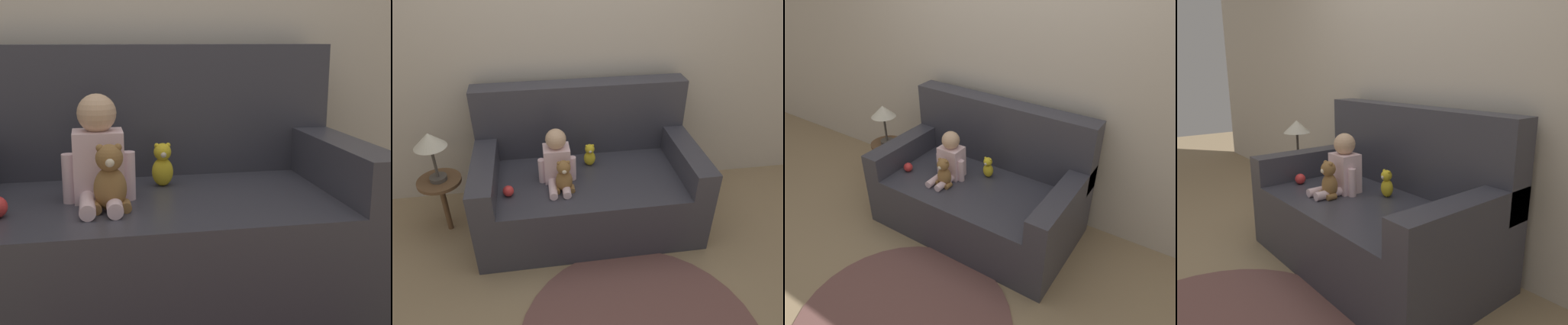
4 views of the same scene
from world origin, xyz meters
TOP-DOWN VIEW (x-y plane):
  - ground_plane at (0.00, 0.00)m, footprint 12.00×12.00m
  - wall_back at (0.00, 0.53)m, footprint 8.00×0.05m
  - couch at (0.00, 0.07)m, footprint 1.61×0.90m
  - person_baby at (-0.22, -0.05)m, footprint 0.26×0.33m
  - teddy_bear_brown at (-0.19, -0.18)m, footprint 0.14×0.11m
  - plush_toy_side at (0.03, 0.11)m, footprint 0.09×0.08m
  - toy_ball at (-0.56, -0.19)m, footprint 0.07×0.07m
  - side_table at (-1.06, 0.06)m, footprint 0.31×0.31m

SIDE VIEW (x-z plane):
  - ground_plane at x=0.00m, z-range 0.00..0.00m
  - couch at x=0.00m, z-range -0.16..0.84m
  - toy_ball at x=-0.56m, z-range 0.45..0.52m
  - plush_toy_side at x=0.03m, z-range 0.45..0.62m
  - teddy_bear_brown at x=-0.19m, z-range 0.44..0.68m
  - person_baby at x=-0.22m, z-range 0.41..0.81m
  - side_table at x=-1.06m, z-range 0.21..1.04m
  - wall_back at x=0.00m, z-range 0.00..2.60m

